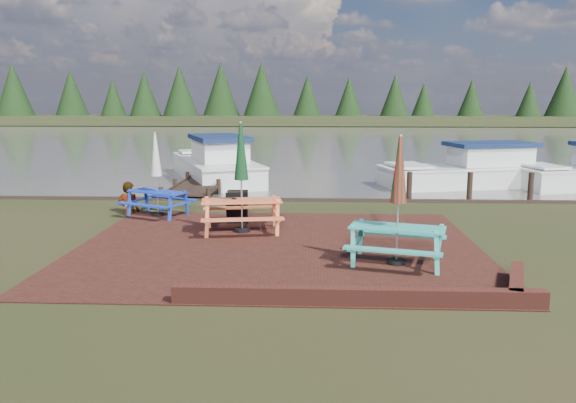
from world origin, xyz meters
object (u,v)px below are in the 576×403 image
(boat_near, at_px, (474,172))
(person, at_px, (128,182))
(picnic_table_red, at_px, (242,195))
(picnic_table_teal, at_px, (398,221))
(chalkboard, at_px, (237,207))
(picnic_table_blue, at_px, (157,187))
(boat_jetty, at_px, (216,166))
(jetty, at_px, (208,178))

(boat_near, xyz_separation_m, person, (-11.92, -6.95, 0.53))
(picnic_table_red, xyz_separation_m, person, (-3.64, 2.34, -0.05))
(picnic_table_teal, bearing_deg, chalkboard, 151.04)
(picnic_table_teal, xyz_separation_m, picnic_table_blue, (-6.10, 4.52, -0.08))
(boat_jetty, bearing_deg, picnic_table_red, -98.69)
(picnic_table_red, bearing_deg, boat_near, 39.34)
(picnic_table_teal, relative_size, chalkboard, 2.94)
(boat_jetty, bearing_deg, person, -120.45)
(picnic_table_blue, bearing_deg, picnic_table_teal, -11.11)
(picnic_table_red, relative_size, chalkboard, 3.10)
(picnic_table_teal, xyz_separation_m, picnic_table_red, (-3.45, 2.63, 0.05))
(picnic_table_red, distance_m, person, 4.32)
(boat_jetty, distance_m, boat_near, 10.77)
(picnic_table_blue, height_order, jetty, picnic_table_blue)
(picnic_table_blue, bearing_deg, boat_near, 59.48)
(picnic_table_teal, bearing_deg, picnic_table_blue, 159.01)
(picnic_table_blue, distance_m, person, 1.09)
(picnic_table_blue, height_order, boat_jetty, picnic_table_blue)
(picnic_table_red, height_order, jetty, picnic_table_red)
(jetty, bearing_deg, picnic_table_blue, -91.15)
(boat_jetty, xyz_separation_m, boat_near, (10.71, -1.07, -0.07))
(picnic_table_red, bearing_deg, person, 138.33)
(picnic_table_teal, bearing_deg, person, 160.52)
(picnic_table_blue, distance_m, chalkboard, 2.58)
(picnic_table_teal, relative_size, picnic_table_blue, 1.09)
(jetty, relative_size, person, 5.00)
(picnic_table_red, distance_m, picnic_table_blue, 3.26)
(chalkboard, height_order, boat_jetty, boat_jetty)
(chalkboard, xyz_separation_m, boat_jetty, (-2.18, 9.34, -0.00))
(picnic_table_teal, xyz_separation_m, chalkboard, (-3.71, 3.64, -0.45))
(picnic_table_teal, bearing_deg, picnic_table_red, 158.26)
(picnic_table_blue, bearing_deg, jetty, 114.26)
(boat_jetty, bearing_deg, boat_near, -27.63)
(person, bearing_deg, picnic_table_red, 152.63)
(picnic_table_blue, distance_m, jetty, 7.06)
(jetty, relative_size, boat_jetty, 1.14)
(picnic_table_teal, distance_m, picnic_table_blue, 7.59)
(picnic_table_red, bearing_deg, chalkboard, 95.21)
(picnic_table_teal, bearing_deg, boat_jetty, 129.92)
(jetty, height_order, person, person)
(picnic_table_blue, distance_m, boat_near, 13.20)
(boat_near, bearing_deg, jetty, 78.39)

